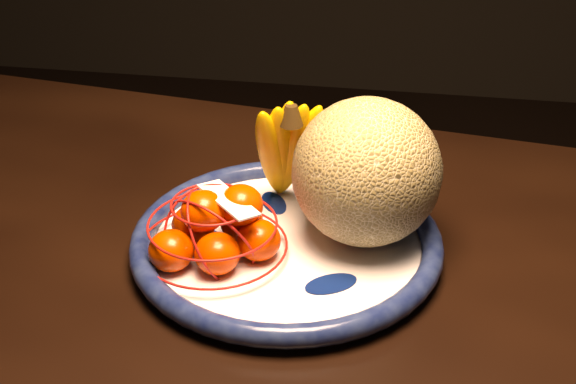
# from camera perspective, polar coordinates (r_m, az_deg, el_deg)

# --- Properties ---
(dining_table) EXTENTS (1.58, 1.07, 0.74)m
(dining_table) POSITION_cam_1_polar(r_m,az_deg,el_deg) (0.85, -7.26, -11.47)
(dining_table) COLOR black
(dining_table) RESTS_ON ground
(fruit_bowl) EXTENTS (0.33, 0.33, 0.03)m
(fruit_bowl) POSITION_cam_1_polar(r_m,az_deg,el_deg) (0.85, -0.11, -3.64)
(fruit_bowl) COLOR white
(fruit_bowl) RESTS_ON dining_table
(cantaloupe) EXTENTS (0.16, 0.16, 0.16)m
(cantaloupe) POSITION_cam_1_polar(r_m,az_deg,el_deg) (0.83, 5.61, 1.43)
(cantaloupe) COLOR olive
(cantaloupe) RESTS_ON fruit_bowl
(banana_bunch) EXTENTS (0.09, 0.09, 0.15)m
(banana_bunch) POSITION_cam_1_polar(r_m,az_deg,el_deg) (0.88, -0.22, 3.30)
(banana_bunch) COLOR #E2A800
(banana_bunch) RESTS_ON fruit_bowl
(mandarin_bag) EXTENTS (0.18, 0.18, 0.10)m
(mandarin_bag) POSITION_cam_1_polar(r_m,az_deg,el_deg) (0.82, -5.08, -2.71)
(mandarin_bag) COLOR #E83C00
(mandarin_bag) RESTS_ON fruit_bowl
(price_tag) EXTENTS (0.07, 0.07, 0.01)m
(price_tag) POSITION_cam_1_polar(r_m,az_deg,el_deg) (0.80, -4.25, -0.56)
(price_tag) COLOR white
(price_tag) RESTS_ON mandarin_bag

